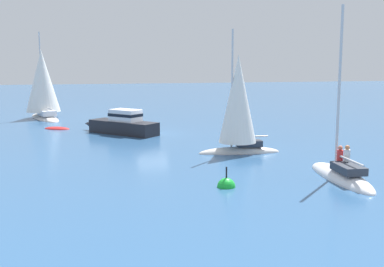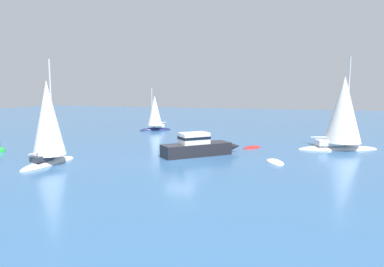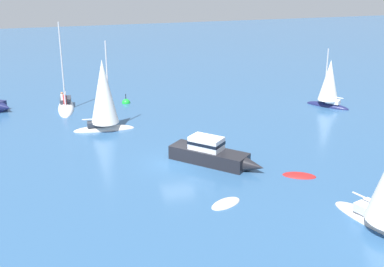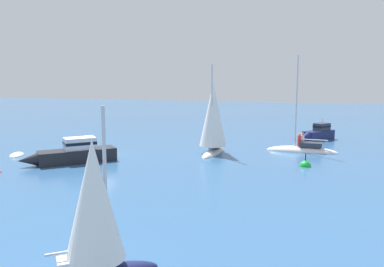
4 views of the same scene
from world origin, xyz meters
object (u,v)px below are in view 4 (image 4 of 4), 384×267
yacht (302,150)px  cabin_cruiser (318,133)px  tender (17,155)px  sailboat (94,215)px  ketch (213,120)px  launch (73,153)px  channel_buoy (305,166)px

yacht → cabin_cruiser: bearing=-98.3°
tender → sailboat: bearing=18.6°
ketch → launch: ketch is taller
tender → yacht: 26.01m
sailboat → launch: (-11.35, 16.14, -1.48)m
launch → channel_buoy: launch is taller
launch → sailboat: bearing=81.0°
yacht → ketch: bearing=24.9°
sailboat → ketch: bearing=54.3°
yacht → tender: bearing=23.1°
sailboat → channel_buoy: bearing=32.3°
ketch → launch: bearing=-51.5°
launch → yacht: 20.54m
cabin_cruiser → yacht: yacht is taller
launch → cabin_cruiser: bearing=178.7°
launch → yacht: yacht is taller
sailboat → channel_buoy: sailboat is taller
yacht → channel_buoy: 6.27m
cabin_cruiser → channel_buoy: bearing=32.0°
ketch → sailboat: bearing=6.7°
cabin_cruiser → launch: 26.30m
ketch → channel_buoy: bearing=72.8°
cabin_cruiser → tender: (-25.85, -16.73, -0.73)m
sailboat → launch: 19.79m
tender → yacht: yacht is taller
cabin_cruiser → ketch: (-9.31, -10.86, 2.31)m
cabin_cruiser → sailboat: sailboat is taller
channel_buoy → ketch: bearing=159.4°
cabin_cruiser → yacht: size_ratio=0.50×
sailboat → yacht: bearing=37.2°
yacht → channel_buoy: (0.33, -6.26, -0.14)m
cabin_cruiser → tender: bearing=-20.4°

